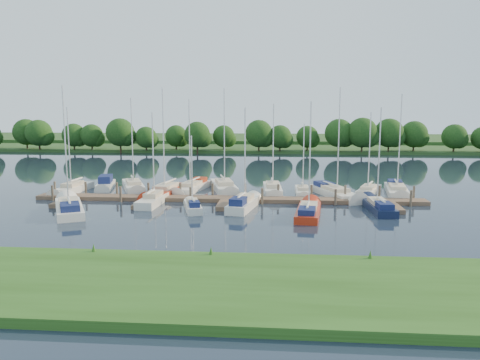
# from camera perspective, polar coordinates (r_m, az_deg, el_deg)

# --- Properties ---
(ground) EXTENTS (260.00, 260.00, 0.00)m
(ground) POSITION_cam_1_polar(r_m,az_deg,el_deg) (40.34, -2.76, -4.75)
(ground) COLOR #192533
(ground) RESTS_ON ground
(near_bank) EXTENTS (90.00, 10.00, 0.50)m
(near_bank) POSITION_cam_1_polar(r_m,az_deg,el_deg) (25.17, -7.57, -12.54)
(near_bank) COLOR #234914
(near_bank) RESTS_ON ground
(dock) EXTENTS (40.00, 6.00, 0.40)m
(dock) POSITION_cam_1_polar(r_m,az_deg,el_deg) (47.40, -1.63, -2.50)
(dock) COLOR brown
(dock) RESTS_ON ground
(mooring_pilings) EXTENTS (38.24, 2.84, 2.00)m
(mooring_pilings) POSITION_cam_1_polar(r_m,az_deg,el_deg) (48.42, -1.48, -1.78)
(mooring_pilings) COLOR #473D33
(mooring_pilings) RESTS_ON ground
(far_shore) EXTENTS (180.00, 30.00, 0.60)m
(far_shore) POSITION_cam_1_polar(r_m,az_deg,el_deg) (114.40, 2.08, 4.04)
(far_shore) COLOR #24461A
(far_shore) RESTS_ON ground
(distant_hill) EXTENTS (220.00, 40.00, 1.40)m
(distant_hill) POSITION_cam_1_polar(r_m,az_deg,el_deg) (139.29, 2.55, 5.00)
(distant_hill) COLOR #2E5023
(distant_hill) RESTS_ON ground
(treeline) EXTENTS (145.05, 8.72, 8.26)m
(treeline) POSITION_cam_1_polar(r_m,az_deg,el_deg) (100.41, 2.69, 5.58)
(treeline) COLOR #38281C
(treeline) RESTS_ON ground
(sailboat_n_0) EXTENTS (2.19, 7.77, 10.04)m
(sailboat_n_0) POSITION_cam_1_polar(r_m,az_deg,el_deg) (56.35, -19.74, -1.15)
(sailboat_n_0) COLOR silver
(sailboat_n_0) RESTS_ON ground
(motorboat) EXTENTS (2.86, 6.13, 1.92)m
(motorboat) POSITION_cam_1_polar(r_m,az_deg,el_deg) (58.06, -16.07, -0.60)
(motorboat) COLOR silver
(motorboat) RESTS_ON ground
(sailboat_n_2) EXTENTS (4.74, 8.59, 11.03)m
(sailboat_n_2) POSITION_cam_1_polar(r_m,az_deg,el_deg) (56.53, -12.84, -0.83)
(sailboat_n_2) COLOR silver
(sailboat_n_2) RESTS_ON ground
(sailboat_n_3) EXTENTS (3.41, 9.55, 12.09)m
(sailboat_n_3) POSITION_cam_1_polar(r_m,az_deg,el_deg) (51.71, -9.03, -1.57)
(sailboat_n_3) COLOR #AD260F
(sailboat_n_3) RESTS_ON ground
(sailboat_n_4) EXTENTS (3.39, 8.63, 10.84)m
(sailboat_n_4) POSITION_cam_1_polar(r_m,az_deg,el_deg) (54.33, -5.91, -0.99)
(sailboat_n_4) COLOR silver
(sailboat_n_4) RESTS_ON ground
(sailboat_n_5) EXTENTS (4.21, 9.61, 12.14)m
(sailboat_n_5) POSITION_cam_1_polar(r_m,az_deg,el_deg) (54.30, -1.93, -0.99)
(sailboat_n_5) COLOR silver
(sailboat_n_5) RESTS_ON ground
(sailboat_n_6) EXTENTS (2.31, 8.05, 10.35)m
(sailboat_n_6) POSITION_cam_1_polar(r_m,az_deg,el_deg) (52.79, 4.00, -1.29)
(sailboat_n_6) COLOR silver
(sailboat_n_6) RESTS_ON ground
(sailboat_n_7) EXTENTS (1.50, 6.29, 8.14)m
(sailboat_n_7) POSITION_cam_1_polar(r_m,az_deg,el_deg) (52.11, 7.65, -1.48)
(sailboat_n_7) COLOR silver
(sailboat_n_7) RESTS_ON ground
(sailboat_n_8) EXTENTS (5.02, 9.50, 12.03)m
(sailboat_n_8) POSITION_cam_1_polar(r_m,az_deg,el_deg) (51.70, 11.53, -1.61)
(sailboat_n_8) COLOR silver
(sailboat_n_8) RESTS_ON ground
(sailboat_n_9) EXTENTS (3.89, 7.31, 9.35)m
(sailboat_n_9) POSITION_cam_1_polar(r_m,az_deg,el_deg) (53.98, 15.36, -1.37)
(sailboat_n_9) COLOR silver
(sailboat_n_9) RESTS_ON ground
(sailboat_n_10) EXTENTS (3.20, 9.09, 11.35)m
(sailboat_n_10) POSITION_cam_1_polar(r_m,az_deg,el_deg) (54.92, 18.57, -1.29)
(sailboat_n_10) COLOR silver
(sailboat_n_10) RESTS_ON ground
(sailboat_s_0) EXTENTS (5.72, 9.08, 11.89)m
(sailboat_s_0) POSITION_cam_1_polar(r_m,az_deg,el_deg) (45.66, -20.12, -3.29)
(sailboat_s_0) COLOR silver
(sailboat_s_0) RESTS_ON ground
(sailboat_s_1) EXTENTS (1.95, 7.24, 9.50)m
(sailboat_s_1) POSITION_cam_1_polar(r_m,az_deg,el_deg) (47.37, -10.49, -2.54)
(sailboat_s_1) COLOR silver
(sailboat_s_1) RESTS_ON ground
(sailboat_s_2) EXTENTS (2.54, 5.52, 7.29)m
(sailboat_s_2) POSITION_cam_1_polar(r_m,az_deg,el_deg) (43.78, -5.78, -3.30)
(sailboat_s_2) COLOR silver
(sailboat_s_2) RESTS_ON ground
(sailboat_s_3) EXTENTS (2.92, 7.67, 9.96)m
(sailboat_s_3) POSITION_cam_1_polar(r_m,az_deg,el_deg) (44.37, 0.46, -3.06)
(sailboat_s_3) COLOR silver
(sailboat_s_3) RESTS_ON ground
(sailboat_s_4) EXTENTS (2.78, 8.26, 10.37)m
(sailboat_s_4) POSITION_cam_1_polar(r_m,az_deg,el_deg) (41.97, 8.34, -3.87)
(sailboat_s_4) COLOR #AD260F
(sailboat_s_4) RESTS_ON ground
(sailboat_s_5) EXTENTS (2.14, 7.75, 9.87)m
(sailboat_s_5) POSITION_cam_1_polar(r_m,az_deg,el_deg) (45.49, 16.48, -3.17)
(sailboat_s_5) COLOR #101835
(sailboat_s_5) RESTS_ON ground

